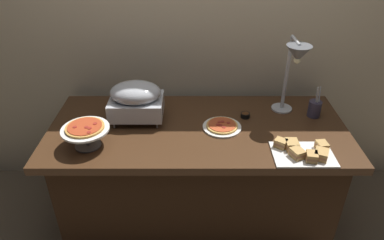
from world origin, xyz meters
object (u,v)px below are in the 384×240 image
chafing_dish (138,99)px  utensil_holder (316,109)px  heat_lamp (297,61)px  pizza_plate_front (223,126)px  pizza_plate_center (87,130)px  sandwich_platter (305,152)px  sauce_cup_near (247,115)px

chafing_dish → utensil_holder: (1.17, 0.04, -0.09)m
heat_lamp → pizza_plate_front: 0.60m
pizza_plate_center → utensil_holder: size_ratio=1.22×
chafing_dish → heat_lamp: 1.01m
utensil_holder → pizza_plate_center: bearing=-166.5°
heat_lamp → utensil_holder: size_ratio=2.34×
utensil_holder → pizza_plate_front: bearing=-166.5°
pizza_plate_center → sandwich_platter: (1.24, -0.09, -0.08)m
heat_lamp → sauce_cup_near: bearing=174.7°
chafing_dish → sauce_cup_near: size_ratio=5.65×
pizza_plate_center → heat_lamp: bearing=13.6°
chafing_dish → sandwich_platter: (0.99, -0.39, -0.13)m
pizza_plate_front → utensil_holder: bearing=13.5°
utensil_holder → sandwich_platter: bearing=-112.9°
pizza_plate_center → sandwich_platter: bearing=-4.1°
chafing_dish → pizza_plate_center: (-0.25, -0.30, -0.04)m
heat_lamp → sandwich_platter: size_ratio=1.54×
heat_lamp → pizza_plate_center: heat_lamp is taller
sauce_cup_near → utensil_holder: (0.46, 0.02, 0.04)m
heat_lamp → pizza_plate_center: size_ratio=1.91×
pizza_plate_center → chafing_dish: bearing=49.6°
chafing_dish → pizza_plate_center: size_ratio=1.23×
pizza_plate_center → pizza_plate_front: bearing=13.5°
pizza_plate_front → pizza_plate_center: 0.83m
pizza_plate_center → utensil_holder: 1.47m
heat_lamp → pizza_plate_center: bearing=-166.4°
chafing_dish → sauce_cup_near: bearing=2.1°
pizza_plate_front → utensil_holder: utensil_holder is taller
heat_lamp → sauce_cup_near: 0.48m
heat_lamp → sandwich_platter: (0.01, -0.39, -0.39)m
heat_lamp → sandwich_platter: heat_lamp is taller
pizza_plate_front → sauce_cup_near: same height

